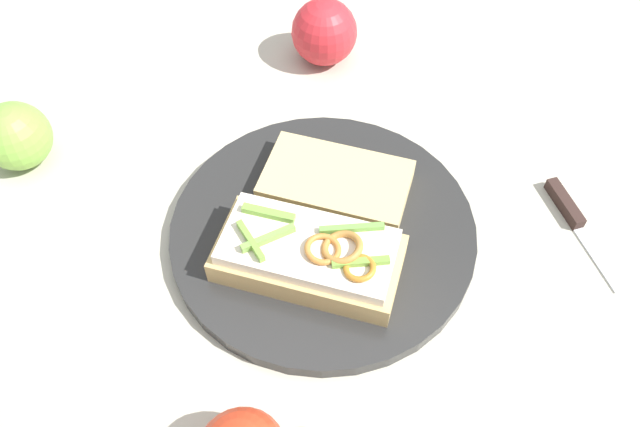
% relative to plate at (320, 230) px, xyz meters
% --- Properties ---
extents(ground_plane, '(2.00, 2.00, 0.00)m').
position_rel_plate_xyz_m(ground_plane, '(0.00, 0.00, -0.01)').
color(ground_plane, '#B8B29E').
rests_on(ground_plane, ground).
extents(plate, '(0.30, 0.30, 0.01)m').
position_rel_plate_xyz_m(plate, '(0.00, 0.00, 0.00)').
color(plate, '#282828').
rests_on(plate, ground_plane).
extents(sandwich, '(0.18, 0.13, 0.05)m').
position_rel_plate_xyz_m(sandwich, '(-0.01, -0.05, 0.03)').
color(sandwich, tan).
rests_on(sandwich, plate).
extents(bread_slice_side, '(0.16, 0.12, 0.02)m').
position_rel_plate_xyz_m(bread_slice_side, '(0.01, 0.05, 0.02)').
color(bread_slice_side, tan).
rests_on(bread_slice_side, plate).
extents(apple_1, '(0.10, 0.10, 0.07)m').
position_rel_plate_xyz_m(apple_1, '(-0.32, 0.10, 0.03)').
color(apple_1, '#7CB341').
rests_on(apple_1, ground_plane).
extents(apple_4, '(0.09, 0.09, 0.08)m').
position_rel_plate_xyz_m(apple_4, '(0.00, 0.27, 0.03)').
color(apple_4, red).
rests_on(apple_4, ground_plane).
extents(knife, '(0.05, 0.13, 0.01)m').
position_rel_plate_xyz_m(knife, '(0.25, 0.02, -0.00)').
color(knife, silver).
rests_on(knife, ground_plane).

